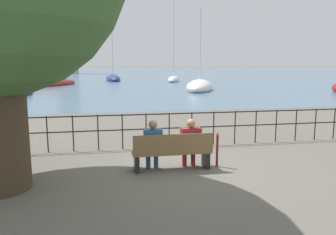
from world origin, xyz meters
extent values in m
plane|color=#605B51|center=(0.00, 0.00, 0.00)|extent=(1000.00, 1000.00, 0.00)
cube|color=slate|center=(0.00, 159.69, 0.00)|extent=(600.00, 300.00, 0.01)
cube|color=brown|center=(0.00, 0.00, 0.42)|extent=(1.89, 0.45, 0.05)
cube|color=brown|center=(0.00, -0.21, 0.68)|extent=(1.89, 0.04, 0.45)
cube|color=black|center=(-0.85, 0.00, 0.20)|extent=(0.10, 0.41, 0.40)
cube|color=black|center=(0.85, 0.00, 0.20)|extent=(0.10, 0.41, 0.40)
cylinder|color=navy|center=(-0.55, 0.16, 0.23)|extent=(0.11, 0.11, 0.45)
cylinder|color=navy|center=(-0.36, 0.16, 0.23)|extent=(0.11, 0.11, 0.45)
cube|color=navy|center=(-0.46, 0.07, 0.50)|extent=(0.36, 0.26, 0.14)
cube|color=navy|center=(-0.46, -0.02, 0.73)|extent=(0.42, 0.24, 0.55)
sphere|color=#846047|center=(-0.46, -0.02, 1.11)|extent=(0.20, 0.20, 0.20)
cylinder|color=maroon|center=(0.35, 0.16, 0.23)|extent=(0.11, 0.11, 0.45)
cylinder|color=maroon|center=(0.57, 0.16, 0.23)|extent=(0.11, 0.11, 0.45)
cube|color=maroon|center=(0.46, 0.07, 0.50)|extent=(0.41, 0.26, 0.14)
cube|color=maroon|center=(0.46, -0.02, 0.72)|extent=(0.48, 0.24, 0.55)
sphere|color=#A87A5B|center=(0.46, -0.02, 1.11)|extent=(0.21, 0.21, 0.21)
cylinder|color=black|center=(-3.89, 2.16, 0.53)|extent=(0.04, 0.04, 1.05)
cylinder|color=black|center=(-3.18, 2.16, 0.53)|extent=(0.04, 0.04, 1.05)
cylinder|color=black|center=(-2.47, 2.16, 0.53)|extent=(0.04, 0.04, 1.05)
cylinder|color=black|center=(-1.77, 2.16, 0.53)|extent=(0.04, 0.04, 1.05)
cylinder|color=black|center=(-1.06, 2.16, 0.53)|extent=(0.04, 0.04, 1.05)
cylinder|color=black|center=(-0.35, 2.16, 0.53)|extent=(0.04, 0.04, 1.05)
cylinder|color=black|center=(0.35, 2.16, 0.53)|extent=(0.04, 0.04, 1.05)
cylinder|color=black|center=(1.06, 2.16, 0.53)|extent=(0.04, 0.04, 1.05)
cylinder|color=black|center=(1.77, 2.16, 0.53)|extent=(0.04, 0.04, 1.05)
cylinder|color=black|center=(2.47, 2.16, 0.53)|extent=(0.04, 0.04, 1.05)
cylinder|color=black|center=(3.18, 2.16, 0.53)|extent=(0.04, 0.04, 1.05)
cylinder|color=black|center=(3.89, 2.16, 0.53)|extent=(0.04, 0.04, 1.05)
cylinder|color=black|center=(4.59, 2.16, 0.53)|extent=(0.04, 0.04, 1.05)
cylinder|color=black|center=(5.30, 2.16, 0.53)|extent=(0.04, 0.04, 1.05)
cylinder|color=black|center=(6.01, 2.16, 0.53)|extent=(0.04, 0.04, 1.05)
cylinder|color=black|center=(0.00, 2.16, 1.02)|extent=(14.84, 0.04, 0.04)
cylinder|color=black|center=(0.00, 2.16, 0.58)|extent=(14.84, 0.04, 0.04)
cylinder|color=maroon|center=(1.13, 0.00, 0.38)|extent=(0.06, 0.06, 0.76)
cone|color=maroon|center=(1.13, 0.00, 0.81)|extent=(0.09, 0.09, 0.10)
ellipsoid|color=maroon|center=(-7.47, 34.22, 0.22)|extent=(5.46, 8.53, 1.12)
cylinder|color=silver|center=(-7.47, 34.22, 3.85)|extent=(0.14, 0.14, 6.58)
ellipsoid|color=navy|center=(-8.89, 23.42, 0.29)|extent=(3.39, 8.55, 1.47)
cylinder|color=silver|center=(-8.89, 23.42, 6.70)|extent=(0.14, 0.14, 11.92)
ellipsoid|color=white|center=(7.60, 23.72, 0.30)|extent=(5.06, 8.05, 1.52)
cylinder|color=silver|center=(7.60, 23.72, 4.28)|extent=(0.14, 0.14, 7.05)
ellipsoid|color=silver|center=(8.59, 41.16, 0.24)|extent=(3.77, 8.05, 1.18)
cylinder|color=silver|center=(8.59, 41.16, 6.16)|extent=(0.14, 0.14, 11.14)
ellipsoid|color=navy|center=(-0.33, 45.08, 0.27)|extent=(2.60, 8.02, 1.37)
cylinder|color=silver|center=(-0.33, 45.08, 4.34)|extent=(0.14, 0.14, 7.31)
cylinder|color=beige|center=(-12.11, 90.51, 11.26)|extent=(6.35, 6.35, 22.52)
camera|label=1|loc=(-1.51, -7.42, 2.49)|focal=35.00mm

